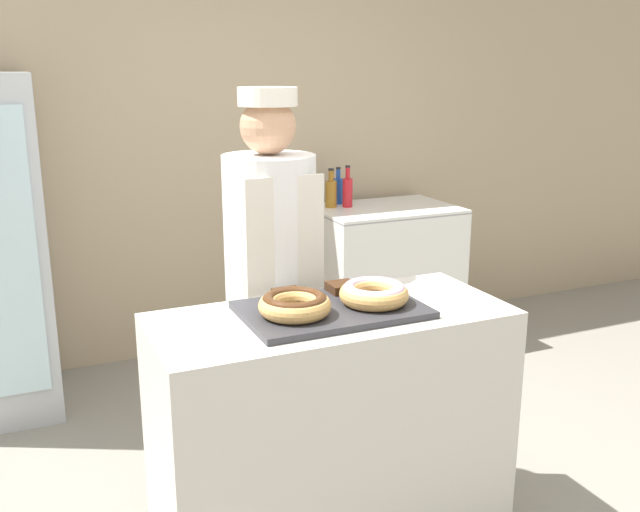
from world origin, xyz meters
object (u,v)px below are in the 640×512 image
at_px(serving_tray, 332,310).
at_px(baker_person, 272,286).
at_px(donut_light_glaze, 374,293).
at_px(chest_freezer, 384,275).
at_px(donut_chocolate_glaze, 295,304).
at_px(bottle_blue, 338,190).
at_px(bottle_red, 348,191).
at_px(bottle_amber, 331,192).
at_px(brownie_back_left, 288,294).
at_px(brownie_back_right, 342,287).

xyz_separation_m(serving_tray, baker_person, (-0.03, 0.51, -0.05)).
xyz_separation_m(donut_light_glaze, chest_freezer, (1.03, 1.77, -0.54)).
distance_m(donut_chocolate_glaze, donut_light_glaze, 0.30).
xyz_separation_m(chest_freezer, bottle_blue, (-0.22, 0.23, 0.54)).
height_order(donut_light_glaze, bottle_red, bottle_red).
height_order(serving_tray, donut_chocolate_glaze, donut_chocolate_glaze).
bearing_deg(bottle_amber, chest_freezer, -22.89).
bearing_deg(brownie_back_left, bottle_red, 57.85).
bearing_deg(donut_light_glaze, bottle_blue, 67.92).
distance_m(serving_tray, brownie_back_right, 0.18).
distance_m(bottle_blue, bottle_red, 0.13).
bearing_deg(bottle_red, chest_freezer, -25.04).
distance_m(brownie_back_right, baker_person, 0.40).
relative_size(baker_person, bottle_amber, 6.87).
distance_m(brownie_back_left, baker_person, 0.38).
bearing_deg(brownie_back_left, donut_light_glaze, -33.63).
distance_m(donut_light_glaze, chest_freezer, 2.12).
height_order(donut_light_glaze, brownie_back_right, donut_light_glaze).
xyz_separation_m(baker_person, bottle_amber, (0.90, 1.36, 0.11)).
relative_size(donut_light_glaze, bottle_blue, 1.04).
bearing_deg(bottle_amber, bottle_red, -17.95).
distance_m(donut_chocolate_glaze, brownie_back_left, 0.18).
xyz_separation_m(serving_tray, bottle_amber, (0.86, 1.87, 0.05)).
height_order(bottle_amber, bottle_red, bottle_red).
relative_size(chest_freezer, bottle_red, 3.45).
distance_m(bottle_amber, bottle_red, 0.10).
bearing_deg(serving_tray, bottle_red, 62.38).
bearing_deg(serving_tray, chest_freezer, 55.86).
xyz_separation_m(brownie_back_right, bottle_amber, (0.76, 1.73, 0.03)).
height_order(chest_freezer, bottle_blue, bottle_blue).
height_order(baker_person, chest_freezer, baker_person).
xyz_separation_m(baker_person, bottle_red, (1.00, 1.33, 0.11)).
height_order(donut_chocolate_glaze, bottle_red, bottle_red).
height_order(chest_freezer, bottle_red, bottle_red).
xyz_separation_m(serving_tray, bottle_blue, (0.96, 1.97, 0.05)).
bearing_deg(bottle_blue, donut_chocolate_glaze, -119.03).
relative_size(donut_chocolate_glaze, baker_person, 0.15).
height_order(serving_tray, donut_light_glaze, donut_light_glaze).
distance_m(brownie_back_right, bottle_red, 1.91).
bearing_deg(bottle_amber, donut_light_glaze, -110.62).
distance_m(brownie_back_right, chest_freezer, 1.99).
bearing_deg(donut_light_glaze, baker_person, 108.82).
xyz_separation_m(brownie_back_left, baker_person, (0.07, 0.37, -0.08)).
distance_m(chest_freezer, bottle_blue, 0.62).
relative_size(serving_tray, bottle_blue, 2.64).
relative_size(donut_chocolate_glaze, bottle_blue, 1.04).
bearing_deg(bottle_blue, bottle_red, -87.46).
bearing_deg(chest_freezer, baker_person, -134.63).
relative_size(donut_light_glaze, bottle_amber, 1.00).
bearing_deg(brownie_back_right, bottle_amber, 66.34).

